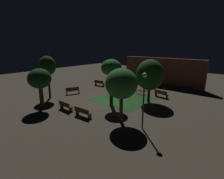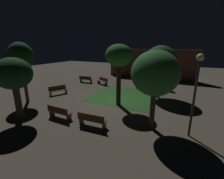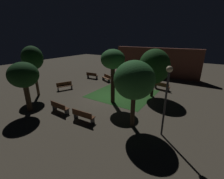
{
  "view_description": "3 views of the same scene",
  "coord_description": "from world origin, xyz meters",
  "px_view_note": "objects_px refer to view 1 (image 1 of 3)",
  "views": [
    {
      "loc": [
        12.77,
        -14.54,
        6.4
      ],
      "look_at": [
        -0.43,
        1.24,
        1.03
      ],
      "focal_mm": 27.64,
      "sensor_mm": 36.0,
      "label": 1
    },
    {
      "loc": [
        6.1,
        -12.09,
        4.74
      ],
      "look_at": [
        -0.01,
        0.54,
        0.81
      ],
      "focal_mm": 24.58,
      "sensor_mm": 36.0,
      "label": 2
    },
    {
      "loc": [
        8.48,
        -12.18,
        5.93
      ],
      "look_at": [
        0.89,
        -0.43,
        1.06
      ],
      "focal_mm": 24.33,
      "sensor_mm": 36.0,
      "label": 3
    }
  ],
  "objects_px": {
    "bench_corner": "(99,83)",
    "tree_left_canopy": "(121,84)",
    "tree_back_left": "(47,66)",
    "bench_path_side": "(65,105)",
    "lamp_post_plaza_west": "(144,91)",
    "bench_by_lamp": "(73,90)",
    "tree_lawn_side": "(111,69)",
    "bench_near_trees": "(161,93)",
    "bench_front_right": "(112,85)",
    "bicycle": "(142,92)",
    "tree_back_right": "(150,75)",
    "tree_right_canopy": "(40,79)",
    "bench_lawn_edge": "(83,112)"
  },
  "relations": [
    {
      "from": "bench_corner",
      "to": "tree_left_canopy",
      "type": "relative_size",
      "value": 0.4
    },
    {
      "from": "tree_back_left",
      "to": "bench_path_side",
      "type": "bearing_deg",
      "value": -14.57
    },
    {
      "from": "tree_left_canopy",
      "to": "lamp_post_plaza_west",
      "type": "distance_m",
      "value": 2.06
    },
    {
      "from": "bench_path_side",
      "to": "bench_by_lamp",
      "type": "relative_size",
      "value": 0.99
    },
    {
      "from": "tree_left_canopy",
      "to": "tree_lawn_side",
      "type": "xyz_separation_m",
      "value": [
        -3.31,
        2.64,
        0.65
      ]
    },
    {
      "from": "bench_corner",
      "to": "tree_lawn_side",
      "type": "xyz_separation_m",
      "value": [
        7.41,
        -5.79,
        3.47
      ]
    },
    {
      "from": "bench_by_lamp",
      "to": "lamp_post_plaza_west",
      "type": "bearing_deg",
      "value": -12.27
    },
    {
      "from": "bench_near_trees",
      "to": "lamp_post_plaza_west",
      "type": "xyz_separation_m",
      "value": [
        2.47,
        -8.83,
        2.54
      ]
    },
    {
      "from": "bench_front_right",
      "to": "bicycle",
      "type": "distance_m",
      "value": 5.3
    },
    {
      "from": "bench_by_lamp",
      "to": "lamp_post_plaza_west",
      "type": "height_order",
      "value": "lamp_post_plaza_west"
    },
    {
      "from": "tree_back_right",
      "to": "lamp_post_plaza_west",
      "type": "relative_size",
      "value": 1.1
    },
    {
      "from": "bench_front_right",
      "to": "tree_left_canopy",
      "type": "height_order",
      "value": "tree_left_canopy"
    },
    {
      "from": "bench_by_lamp",
      "to": "tree_right_canopy",
      "type": "xyz_separation_m",
      "value": [
        1.84,
        -5.33,
        2.56
      ]
    },
    {
      "from": "tree_right_canopy",
      "to": "bicycle",
      "type": "distance_m",
      "value": 12.5
    },
    {
      "from": "bench_path_side",
      "to": "bench_near_trees",
      "type": "xyz_separation_m",
      "value": [
        5.5,
        10.33,
        0.0
      ]
    },
    {
      "from": "bench_near_trees",
      "to": "tree_back_right",
      "type": "height_order",
      "value": "tree_back_right"
    },
    {
      "from": "bicycle",
      "to": "tree_back_right",
      "type": "bearing_deg",
      "value": -45.58
    },
    {
      "from": "bench_path_side",
      "to": "tree_back_right",
      "type": "bearing_deg",
      "value": 55.62
    },
    {
      "from": "tree_back_left",
      "to": "tree_lawn_side",
      "type": "xyz_separation_m",
      "value": [
        7.68,
        2.75,
        0.06
      ]
    },
    {
      "from": "bench_front_right",
      "to": "tree_lawn_side",
      "type": "xyz_separation_m",
      "value": [
        4.73,
        -5.78,
        3.47
      ]
    },
    {
      "from": "bicycle",
      "to": "tree_back_left",
      "type": "bearing_deg",
      "value": -134.58
    },
    {
      "from": "bench_near_trees",
      "to": "bicycle",
      "type": "bearing_deg",
      "value": -164.49
    },
    {
      "from": "bench_lawn_edge",
      "to": "tree_right_canopy",
      "type": "distance_m",
      "value": 5.72
    },
    {
      "from": "bench_path_side",
      "to": "bench_near_trees",
      "type": "distance_m",
      "value": 11.7
    },
    {
      "from": "bench_lawn_edge",
      "to": "tree_left_canopy",
      "type": "bearing_deg",
      "value": 23.34
    },
    {
      "from": "bench_front_right",
      "to": "lamp_post_plaza_west",
      "type": "distance_m",
      "value": 13.34
    },
    {
      "from": "bench_corner",
      "to": "bench_lawn_edge",
      "type": "bearing_deg",
      "value": -53.05
    },
    {
      "from": "tree_lawn_side",
      "to": "bicycle",
      "type": "bearing_deg",
      "value": 84.23
    },
    {
      "from": "bench_by_lamp",
      "to": "tree_right_canopy",
      "type": "distance_m",
      "value": 6.19
    },
    {
      "from": "bench_by_lamp",
      "to": "tree_left_canopy",
      "type": "height_order",
      "value": "tree_left_canopy"
    },
    {
      "from": "bench_path_side",
      "to": "bench_lawn_edge",
      "type": "height_order",
      "value": "same"
    },
    {
      "from": "bench_corner",
      "to": "lamp_post_plaza_west",
      "type": "height_order",
      "value": "lamp_post_plaza_west"
    },
    {
      "from": "bench_near_trees",
      "to": "bench_front_right",
      "type": "height_order",
      "value": "same"
    },
    {
      "from": "bench_lawn_edge",
      "to": "tree_lawn_side",
      "type": "distance_m",
      "value": 5.35
    },
    {
      "from": "tree_back_right",
      "to": "bicycle",
      "type": "bearing_deg",
      "value": 134.42
    },
    {
      "from": "bench_path_side",
      "to": "tree_left_canopy",
      "type": "distance_m",
      "value": 6.72
    },
    {
      "from": "lamp_post_plaza_west",
      "to": "bench_by_lamp",
      "type": "bearing_deg",
      "value": 167.73
    },
    {
      "from": "tree_right_canopy",
      "to": "tree_lawn_side",
      "type": "xyz_separation_m",
      "value": [
        4.97,
        5.26,
        0.91
      ]
    },
    {
      "from": "tree_right_canopy",
      "to": "bicycle",
      "type": "relative_size",
      "value": 2.66
    },
    {
      "from": "tree_back_right",
      "to": "bench_lawn_edge",
      "type": "bearing_deg",
      "value": -108.75
    },
    {
      "from": "bicycle",
      "to": "tree_left_canopy",
      "type": "bearing_deg",
      "value": -71.65
    },
    {
      "from": "tree_right_canopy",
      "to": "lamp_post_plaza_west",
      "type": "height_order",
      "value": "lamp_post_plaza_west"
    },
    {
      "from": "bench_lawn_edge",
      "to": "bench_near_trees",
      "type": "relative_size",
      "value": 0.98
    },
    {
      "from": "tree_back_left",
      "to": "tree_back_right",
      "type": "relative_size",
      "value": 1.05
    },
    {
      "from": "bench_lawn_edge",
      "to": "bench_corner",
      "type": "relative_size",
      "value": 0.99
    },
    {
      "from": "tree_lawn_side",
      "to": "bench_lawn_edge",
      "type": "bearing_deg",
      "value": -89.93
    },
    {
      "from": "tree_back_right",
      "to": "tree_left_canopy",
      "type": "xyz_separation_m",
      "value": [
        0.72,
        -6.2,
        0.17
      ]
    },
    {
      "from": "bench_corner",
      "to": "bicycle",
      "type": "relative_size",
      "value": 1.18
    },
    {
      "from": "bench_by_lamp",
      "to": "tree_back_left",
      "type": "xyz_separation_m",
      "value": [
        -0.87,
        -2.82,
        3.41
      ]
    },
    {
      "from": "bench_front_right",
      "to": "tree_lawn_side",
      "type": "height_order",
      "value": "tree_lawn_side"
    }
  ]
}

